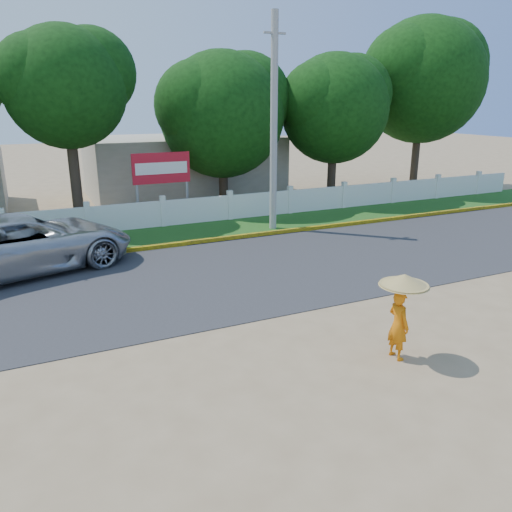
{
  "coord_description": "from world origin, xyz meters",
  "views": [
    {
      "loc": [
        -5.05,
        -8.89,
        5.03
      ],
      "look_at": [
        0.0,
        2.0,
        1.3
      ],
      "focal_mm": 35.0,
      "sensor_mm": 36.0,
      "label": 1
    }
  ],
  "objects_px": {
    "utility_pole": "(274,126)",
    "vehicle": "(24,243)",
    "billboard": "(161,172)",
    "monk_with_parasol": "(401,304)"
  },
  "relations": [
    {
      "from": "utility_pole",
      "to": "monk_with_parasol",
      "type": "xyz_separation_m",
      "value": [
        -2.55,
        -10.72,
        -2.94
      ]
    },
    {
      "from": "utility_pole",
      "to": "vehicle",
      "type": "height_order",
      "value": "utility_pole"
    },
    {
      "from": "monk_with_parasol",
      "to": "utility_pole",
      "type": "bearing_deg",
      "value": 76.61
    },
    {
      "from": "utility_pole",
      "to": "billboard",
      "type": "xyz_separation_m",
      "value": [
        -3.68,
        3.35,
        -1.98
      ]
    },
    {
      "from": "billboard",
      "to": "monk_with_parasol",
      "type": "bearing_deg",
      "value": -85.41
    },
    {
      "from": "vehicle",
      "to": "monk_with_parasol",
      "type": "distance_m",
      "value": 11.35
    },
    {
      "from": "vehicle",
      "to": "billboard",
      "type": "relative_size",
      "value": 2.19
    },
    {
      "from": "utility_pole",
      "to": "monk_with_parasol",
      "type": "distance_m",
      "value": 11.41
    },
    {
      "from": "utility_pole",
      "to": "vehicle",
      "type": "relative_size",
      "value": 1.28
    },
    {
      "from": "billboard",
      "to": "vehicle",
      "type": "bearing_deg",
      "value": -138.61
    }
  ]
}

